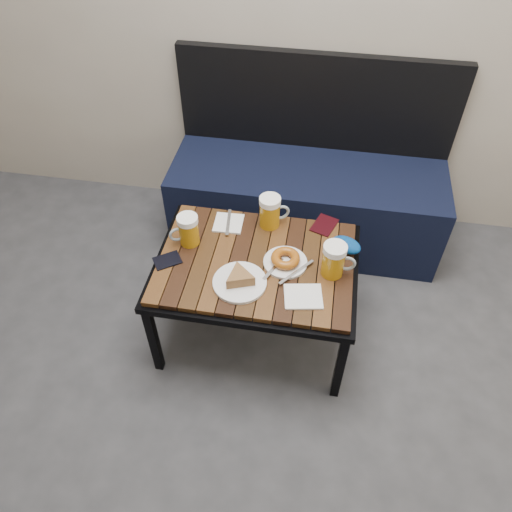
% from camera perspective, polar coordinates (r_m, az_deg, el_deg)
% --- Properties ---
extents(bench, '(1.40, 0.50, 0.95)m').
position_cam_1_polar(bench, '(2.69, 5.79, 7.00)').
color(bench, black).
rests_on(bench, ground).
extents(cafe_table, '(0.84, 0.62, 0.47)m').
position_cam_1_polar(cafe_table, '(2.09, 0.00, -1.37)').
color(cafe_table, black).
rests_on(cafe_table, ground).
extents(beer_mug_left, '(0.13, 0.11, 0.14)m').
position_cam_1_polar(beer_mug_left, '(2.10, -7.78, 2.96)').
color(beer_mug_left, '#AF760E').
rests_on(beer_mug_left, cafe_table).
extents(beer_mug_centre, '(0.14, 0.12, 0.15)m').
position_cam_1_polar(beer_mug_centre, '(2.16, 1.66, 5.11)').
color(beer_mug_centre, '#AF760E').
rests_on(beer_mug_centre, cafe_table).
extents(beer_mug_right, '(0.14, 0.09, 0.15)m').
position_cam_1_polar(beer_mug_right, '(1.98, 8.94, -0.44)').
color(beer_mug_right, '#AF760E').
rests_on(beer_mug_right, cafe_table).
extents(plate_pie, '(0.21, 0.21, 0.06)m').
position_cam_1_polar(plate_pie, '(1.95, -1.89, -2.71)').
color(plate_pie, white).
rests_on(plate_pie, cafe_table).
extents(plate_bagel, '(0.21, 0.22, 0.05)m').
position_cam_1_polar(plate_bagel, '(2.03, 3.38, -0.48)').
color(plate_bagel, white).
rests_on(plate_bagel, cafe_table).
extents(napkin_left, '(0.13, 0.17, 0.01)m').
position_cam_1_polar(napkin_left, '(2.21, -3.16, 3.79)').
color(napkin_left, white).
rests_on(napkin_left, cafe_table).
extents(napkin_right, '(0.16, 0.15, 0.01)m').
position_cam_1_polar(napkin_right, '(1.93, 5.42, -4.64)').
color(napkin_right, white).
rests_on(napkin_right, cafe_table).
extents(passport_navy, '(0.13, 0.13, 0.01)m').
position_cam_1_polar(passport_navy, '(2.08, -10.10, -0.50)').
color(passport_navy, black).
rests_on(passport_navy, cafe_table).
extents(passport_burgundy, '(0.13, 0.15, 0.01)m').
position_cam_1_polar(passport_burgundy, '(2.22, 7.82, 3.52)').
color(passport_burgundy, black).
rests_on(passport_burgundy, cafe_table).
extents(knit_pouch, '(0.15, 0.13, 0.06)m').
position_cam_1_polar(knit_pouch, '(2.11, 10.26, 1.25)').
color(knit_pouch, '#050D7F').
rests_on(knit_pouch, cafe_table).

